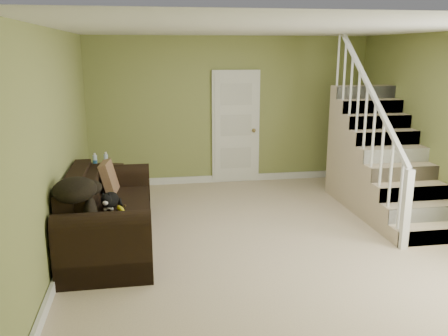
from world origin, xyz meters
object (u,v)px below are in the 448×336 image
object	(u,v)px
side_table	(103,186)
banana	(121,209)
cat	(110,201)
sofa	(106,219)

from	to	relation	value
side_table	banana	bearing A→B (deg)	-78.35
side_table	cat	xyz separation A→B (m)	(0.23, -1.59, 0.27)
side_table	cat	size ratio (longest dim) A/B	1.60
sofa	cat	bearing A→B (deg)	-37.25
sofa	side_table	distance (m)	1.55
cat	side_table	bearing A→B (deg)	107.06
sofa	side_table	world-z (taller)	sofa
side_table	banana	world-z (taller)	side_table
cat	sofa	bearing A→B (deg)	151.62
banana	side_table	bearing A→B (deg)	81.13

